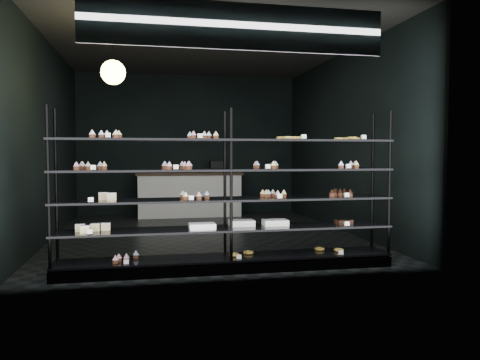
% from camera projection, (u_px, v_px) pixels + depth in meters
% --- Properties ---
extents(room, '(5.01, 6.01, 3.20)m').
position_uv_depth(room, '(204.00, 142.00, 7.92)').
color(room, black).
rests_on(room, ground).
extents(display_shelf, '(4.00, 0.50, 1.91)m').
position_uv_depth(display_shelf, '(226.00, 218.00, 5.56)').
color(display_shelf, black).
rests_on(display_shelf, room).
extents(signage, '(3.30, 0.05, 0.50)m').
position_uv_depth(signage, '(237.00, 26.00, 4.99)').
color(signage, '#0D0C3D').
rests_on(signage, room).
extents(pendant_lamp, '(0.32, 0.32, 0.89)m').
position_uv_depth(pendant_lamp, '(113.00, 72.00, 6.08)').
color(pendant_lamp, black).
rests_on(pendant_lamp, room).
extents(service_counter, '(2.34, 0.65, 1.23)m').
position_uv_depth(service_counter, '(190.00, 194.00, 10.42)').
color(service_counter, silver).
rests_on(service_counter, room).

